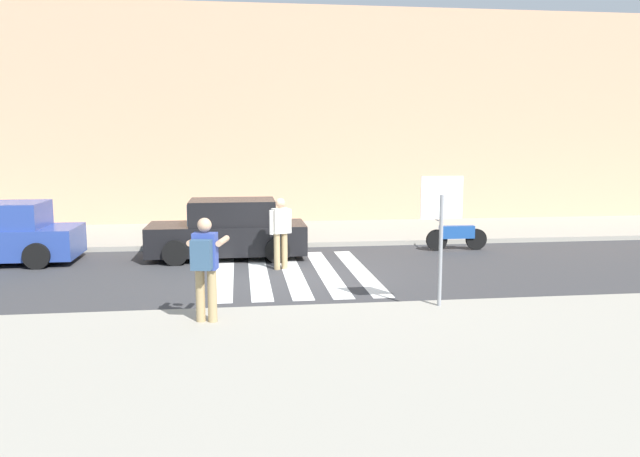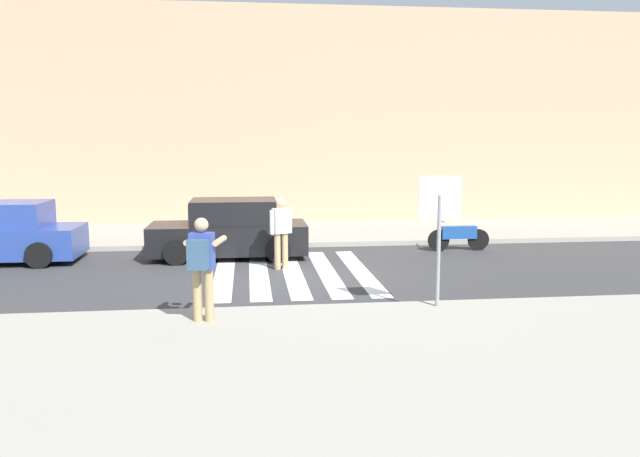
{
  "view_description": "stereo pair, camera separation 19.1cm",
  "coord_description": "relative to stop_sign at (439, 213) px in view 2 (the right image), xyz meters",
  "views": [
    {
      "loc": [
        -1.22,
        -14.15,
        3.13
      ],
      "look_at": [
        0.6,
        -0.2,
        1.1
      ],
      "focal_mm": 35.0,
      "sensor_mm": 36.0,
      "label": 1
    },
    {
      "loc": [
        -1.03,
        -14.17,
        3.13
      ],
      "look_at": [
        0.6,
        -0.2,
        1.1
      ],
      "focal_mm": 35.0,
      "sensor_mm": 36.0,
      "label": 2
    }
  ],
  "objects": [
    {
      "name": "ground_plane",
      "position": [
        -2.33,
        3.56,
        -1.84
      ],
      "size": [
        120.0,
        120.0,
        0.0
      ],
      "primitive_type": "plane",
      "color": "#38383A"
    },
    {
      "name": "sidewalk_near",
      "position": [
        -2.33,
        -2.64,
        -1.77
      ],
      "size": [
        60.0,
        6.0,
        0.14
      ],
      "primitive_type": "cube",
      "color": "#9E998C",
      "rests_on": "ground"
    },
    {
      "name": "sidewalk_far",
      "position": [
        -2.33,
        9.56,
        -1.77
      ],
      "size": [
        60.0,
        4.8,
        0.14
      ],
      "primitive_type": "cube",
      "color": "#9E998C",
      "rests_on": "ground"
    },
    {
      "name": "building_facade_far",
      "position": [
        -2.33,
        13.96,
        2.07
      ],
      "size": [
        56.0,
        4.0,
        7.81
      ],
      "primitive_type": "cube",
      "color": "tan",
      "rests_on": "ground"
    },
    {
      "name": "crosswalk_stripe_0",
      "position": [
        -3.93,
        3.76,
        -1.83
      ],
      "size": [
        0.44,
        5.2,
        0.01
      ],
      "primitive_type": "cube",
      "color": "silver",
      "rests_on": "ground"
    },
    {
      "name": "crosswalk_stripe_1",
      "position": [
        -3.13,
        3.76,
        -1.83
      ],
      "size": [
        0.44,
        5.2,
        0.01
      ],
      "primitive_type": "cube",
      "color": "silver",
      "rests_on": "ground"
    },
    {
      "name": "crosswalk_stripe_2",
      "position": [
        -2.33,
        3.76,
        -1.83
      ],
      "size": [
        0.44,
        5.2,
        0.01
      ],
      "primitive_type": "cube",
      "color": "silver",
      "rests_on": "ground"
    },
    {
      "name": "crosswalk_stripe_3",
      "position": [
        -1.53,
        3.76,
        -1.83
      ],
      "size": [
        0.44,
        5.2,
        0.01
      ],
      "primitive_type": "cube",
      "color": "silver",
      "rests_on": "ground"
    },
    {
      "name": "crosswalk_stripe_4",
      "position": [
        -0.73,
        3.76,
        -1.83
      ],
      "size": [
        0.44,
        5.2,
        0.01
      ],
      "primitive_type": "cube",
      "color": "silver",
      "rests_on": "ground"
    },
    {
      "name": "stop_sign",
      "position": [
        0.0,
        0.0,
        0.0
      ],
      "size": [
        0.76,
        0.08,
        2.34
      ],
      "color": "gray",
      "rests_on": "sidewalk_near"
    },
    {
      "name": "photographer_with_backpack",
      "position": [
        -4.12,
        -0.5,
        -0.67
      ],
      "size": [
        0.69,
        0.92,
        1.72
      ],
      "color": "tan",
      "rests_on": "sidewalk_near"
    },
    {
      "name": "pedestrian_crossing",
      "position": [
        -2.58,
        4.21,
        -0.86
      ],
      "size": [
        0.54,
        0.37,
        1.72
      ],
      "color": "tan",
      "rests_on": "ground"
    },
    {
      "name": "parked_car_black",
      "position": [
        -3.84,
        5.86,
        -1.11
      ],
      "size": [
        4.1,
        1.92,
        1.55
      ],
      "color": "black",
      "rests_on": "ground"
    },
    {
      "name": "motorcycle",
      "position": [
        2.53,
        6.16,
        -1.42
      ],
      "size": [
        1.76,
        0.6,
        0.87
      ],
      "color": "black",
      "rests_on": "ground"
    }
  ]
}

